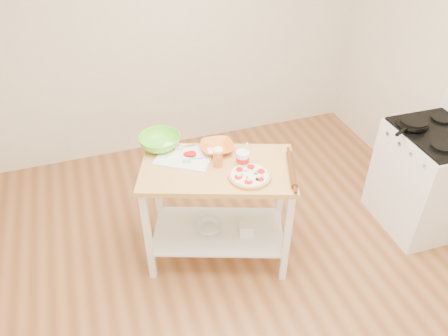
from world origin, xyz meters
TOP-DOWN VIEW (x-y plane):
  - room_shell at (0.00, 0.00)m, footprint 4.04×4.54m
  - prep_island at (-0.12, 0.47)m, footprint 1.25×0.95m
  - gas_stove at (1.68, 0.28)m, footprint 0.64×0.74m
  - skillet at (1.51, 0.43)m, footprint 0.37×0.25m
  - pizza at (0.05, 0.28)m, footprint 0.30×0.30m
  - cutting_board at (-0.32, 0.67)m, footprint 0.50×0.47m
  - spatula at (-0.28, 0.60)m, footprint 0.16×0.05m
  - knife at (-0.38, 0.78)m, footprint 0.27×0.05m
  - orange_bowl at (-0.06, 0.66)m, footprint 0.28×0.28m
  - green_bowl at (-0.46, 0.86)m, footprint 0.32×0.32m
  - beer_pint at (-0.12, 0.49)m, footprint 0.07×0.07m
  - yogurt_tub at (0.05, 0.43)m, footprint 0.10×0.10m
  - rolling_pin at (0.36, 0.25)m, footprint 0.18×0.39m
  - shelf_glass_bowl at (-0.19, 0.50)m, footprint 0.30×0.30m
  - shelf_bin at (0.08, 0.36)m, footprint 0.14×0.14m

SIDE VIEW (x-z plane):
  - shelf_glass_bowl at x=-0.19m, z-range 0.26..0.33m
  - shelf_bin at x=0.08m, z-range 0.26..0.37m
  - gas_stove at x=1.68m, z-range -0.08..1.03m
  - prep_island at x=-0.12m, z-range 0.20..1.10m
  - cutting_board at x=-0.32m, z-range 0.89..0.93m
  - spatula at x=-0.28m, z-range 0.91..0.92m
  - pizza at x=0.05m, z-range 0.89..0.94m
  - knife at x=-0.38m, z-range 0.91..0.92m
  - rolling_pin at x=0.36m, z-range 0.90..0.95m
  - orange_bowl at x=-0.06m, z-range 0.90..0.96m
  - green_bowl at x=-0.46m, z-range 0.90..1.00m
  - yogurt_tub at x=0.05m, z-range 0.86..1.06m
  - beer_pint at x=-0.12m, z-range 0.90..1.05m
  - skillet at x=1.51m, z-range 0.96..0.99m
  - room_shell at x=0.00m, z-range -0.02..2.72m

